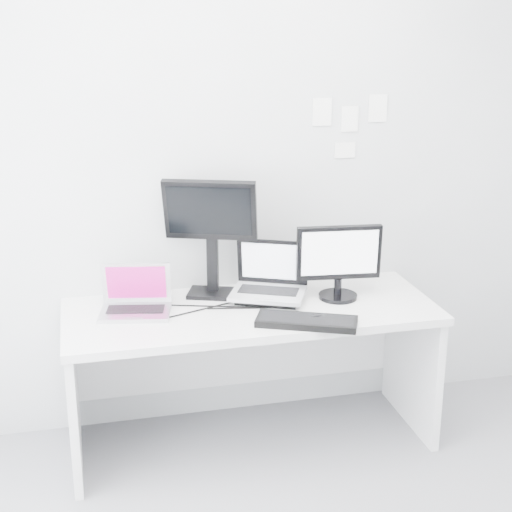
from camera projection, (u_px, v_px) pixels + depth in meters
name	position (u px, v px, depth m)	size (l,w,h in m)	color
back_wall	(235.00, 168.00, 3.85)	(3.60, 3.60, 0.00)	silver
desk	(251.00, 376.00, 3.83)	(1.80, 0.70, 0.73)	silver
macbook	(134.00, 290.00, 3.60)	(0.33, 0.25, 0.25)	#B5B5BA
speaker	(158.00, 286.00, 3.77)	(0.08, 0.08, 0.16)	black
dell_laptop	(268.00, 273.00, 3.76)	(0.36, 0.28, 0.30)	#A8ABAF
rear_monitor	(211.00, 236.00, 3.79)	(0.46, 0.16, 0.62)	black
samsung_monitor	(339.00, 261.00, 3.79)	(0.42, 0.19, 0.39)	black
keyboard	(307.00, 321.00, 3.51)	(0.46, 0.16, 0.03)	black
mouse	(318.00, 318.00, 3.55)	(0.11, 0.07, 0.04)	black
wall_note_0	(322.00, 112.00, 3.86)	(0.10, 0.00, 0.14)	white
wall_note_1	(350.00, 119.00, 3.91)	(0.09, 0.00, 0.13)	white
wall_note_2	(378.00, 108.00, 3.93)	(0.10, 0.00, 0.14)	white
wall_note_3	(345.00, 150.00, 3.95)	(0.11, 0.00, 0.08)	white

